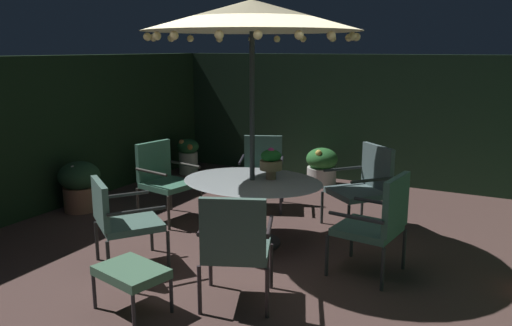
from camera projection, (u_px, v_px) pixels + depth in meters
ground_plane at (250, 257)px, 5.54m from camera, size 6.94×7.93×0.02m
hedge_backdrop_rear at (357, 118)px, 8.62m from camera, size 6.94×0.30×2.09m
hedge_backdrop_left at (28, 137)px, 6.81m from camera, size 0.30×7.93×2.09m
patio_dining_table at (252, 193)px, 5.78m from camera, size 1.60×1.30×0.75m
patio_umbrella at (252, 16)px, 5.37m from camera, size 2.32×2.32×2.75m
centerpiece_planter at (271, 161)px, 5.75m from camera, size 0.25×0.25×0.36m
patio_chair_north at (262, 167)px, 7.23m from camera, size 0.77×0.78×0.97m
patio_chair_northeast at (163, 176)px, 6.69m from camera, size 0.71×0.70×1.00m
patio_chair_east at (120, 217)px, 5.15m from camera, size 0.88×0.87×0.92m
patio_chair_southeast at (235, 243)px, 4.35m from camera, size 0.76×0.75×1.02m
patio_chair_south at (379, 220)px, 4.97m from camera, size 0.67×0.68×1.02m
patio_chair_southwest at (365, 183)px, 6.34m from camera, size 0.90×0.90×1.02m
ottoman_footrest at (131, 273)px, 4.33m from camera, size 0.66×0.54×0.39m
potted_plant_left_far at (80, 184)px, 7.05m from camera, size 0.56×0.56×0.68m
potted_plant_right_far at (188, 154)px, 9.14m from camera, size 0.38×0.38×0.63m
potted_plant_front_corner at (156, 169)px, 8.31m from camera, size 0.36×0.36×0.58m
potted_plant_left_near at (322, 166)px, 8.39m from camera, size 0.51×0.51×0.61m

